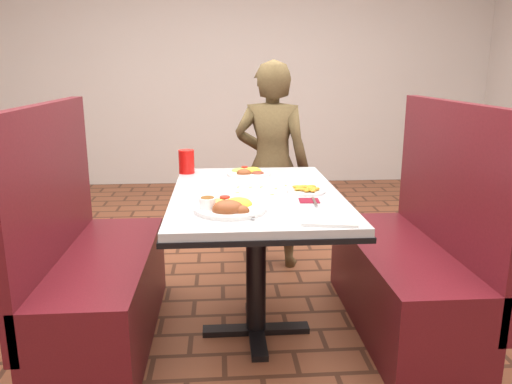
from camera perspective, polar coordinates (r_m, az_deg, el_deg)
dining_table at (r=2.43m, az=0.00°, el=-2.20°), size 0.81×1.21×0.75m
booth_bench_left at (r=2.61m, az=-18.00°, el=-9.31°), size 0.47×1.20×1.17m
booth_bench_right at (r=2.71m, az=17.25°, el=-8.35°), size 0.47×1.20×1.17m
diner_person at (r=3.35m, az=1.81°, el=3.00°), size 0.58×0.46×1.38m
near_dinner_plate at (r=2.08m, az=-3.11°, el=-1.35°), size 0.30×0.30×0.09m
far_dinner_plate at (r=2.79m, az=-0.88°, el=2.45°), size 0.24×0.24×0.06m
plantain_plate at (r=2.41m, az=5.74°, el=0.23°), size 0.18×0.18×0.03m
maroon_napkin at (r=2.26m, az=6.09°, el=-0.98°), size 0.10×0.10×0.00m
spoon_utensil at (r=2.22m, az=6.72°, el=-1.12°), size 0.02×0.15×0.00m
red_tumbler at (r=2.85m, az=-7.95°, el=3.46°), size 0.09×0.09×0.13m
paper_napkin at (r=1.97m, az=8.34°, el=-3.16°), size 0.24×0.19×0.01m
knife_utensil at (r=2.04m, az=-0.52°, el=-2.27°), size 0.02×0.19×0.00m
fork_utensil at (r=2.03m, az=-1.69°, el=-2.41°), size 0.02×0.14×0.00m
lettuce_shreds at (r=2.47m, az=0.82°, el=0.38°), size 0.28×0.32×0.00m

